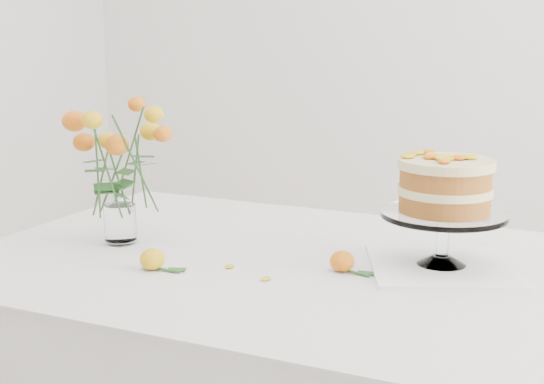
{
  "coord_description": "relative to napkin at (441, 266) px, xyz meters",
  "views": [
    {
      "loc": [
        0.58,
        -1.4,
        1.23
      ],
      "look_at": [
        -0.08,
        0.02,
        0.89
      ],
      "focal_mm": 50.0,
      "sensor_mm": 36.0,
      "label": 1
    }
  ],
  "objects": [
    {
      "name": "stray_petal_a",
      "position": [
        -0.39,
        -0.17,
        -0.0
      ],
      "size": [
        0.03,
        0.02,
        0.0
      ],
      "primitive_type": "ellipsoid",
      "color": "gold",
      "rests_on": "table"
    },
    {
      "name": "loose_rose_far",
      "position": [
        -0.18,
        -0.1,
        0.02
      ],
      "size": [
        0.09,
        0.05,
        0.04
      ],
      "rotation": [
        0.0,
        0.0,
        -0.27
      ],
      "color": "#C03509",
      "rests_on": "table"
    },
    {
      "name": "napkin",
      "position": [
        0.0,
        0.0,
        0.0
      ],
      "size": [
        0.37,
        0.37,
        0.01
      ],
      "primitive_type": "cube",
      "rotation": [
        0.0,
        0.0,
        0.4
      ],
      "color": "white",
      "rests_on": "table"
    },
    {
      "name": "rose_vase",
      "position": [
        -0.7,
        -0.12,
        0.21
      ],
      "size": [
        0.31,
        0.31,
        0.36
      ],
      "rotation": [
        0.0,
        0.0,
        -0.42
      ],
      "color": "white",
      "rests_on": "table"
    },
    {
      "name": "table",
      "position": [
        -0.27,
        -0.07,
        -0.09
      ],
      "size": [
        1.43,
        0.93,
        0.76
      ],
      "color": "#A4815F",
      "rests_on": "ground"
    },
    {
      "name": "loose_rose_near",
      "position": [
        -0.53,
        -0.25,
        0.02
      ],
      "size": [
        0.09,
        0.05,
        0.04
      ],
      "rotation": [
        0.0,
        0.0,
        -0.05
      ],
      "color": "yellow",
      "rests_on": "table"
    },
    {
      "name": "cake_stand",
      "position": [
        0.0,
        -0.0,
        0.16
      ],
      "size": [
        0.25,
        0.25,
        0.22
      ],
      "rotation": [
        0.0,
        0.0,
        0.05
      ],
      "color": "white",
      "rests_on": "napkin"
    },
    {
      "name": "stray_petal_b",
      "position": [
        -0.29,
        -0.21,
        -0.0
      ],
      "size": [
        0.03,
        0.02,
        0.0
      ],
      "primitive_type": "ellipsoid",
      "color": "gold",
      "rests_on": "table"
    }
  ]
}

